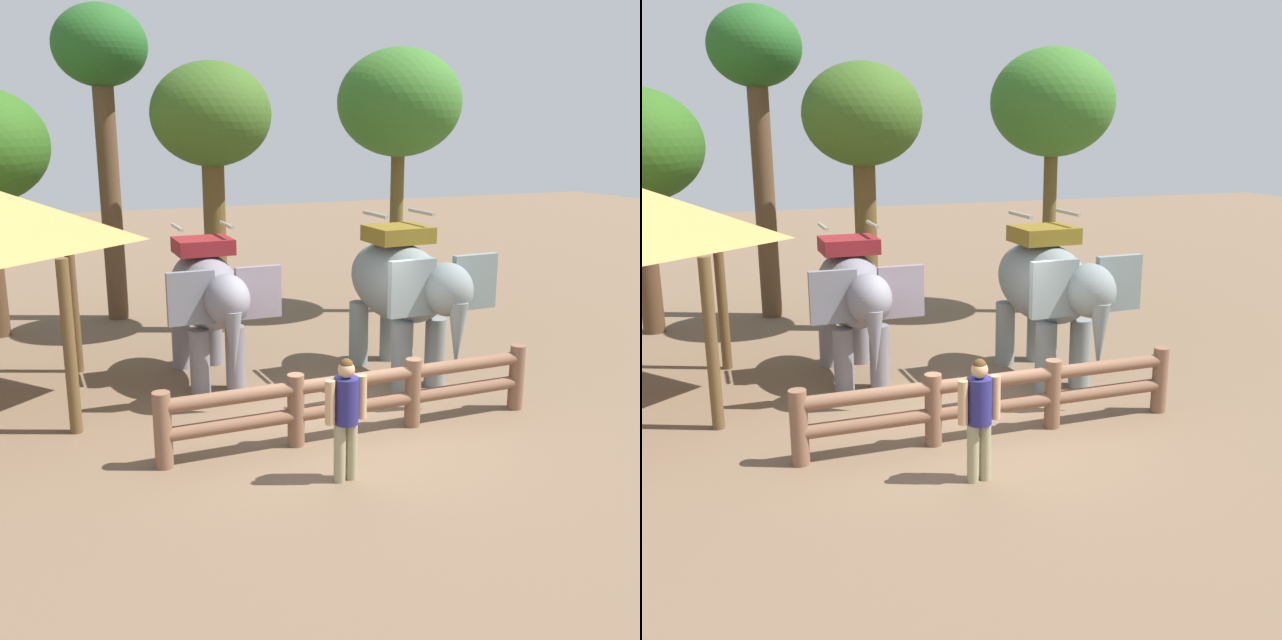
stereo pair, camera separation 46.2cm
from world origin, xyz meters
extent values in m
plane|color=brown|center=(0.00, 0.00, 0.00)|extent=(60.00, 60.00, 0.00)
cylinder|color=brown|center=(-2.79, -0.28, 0.53)|extent=(0.24, 0.24, 1.05)
cylinder|color=brown|center=(-0.93, -0.29, 0.53)|extent=(0.24, 0.24, 1.05)
cylinder|color=brown|center=(0.93, -0.29, 0.53)|extent=(0.24, 0.24, 1.05)
cylinder|color=brown|center=(2.79, -0.29, 0.53)|extent=(0.24, 0.24, 1.05)
cylinder|color=brown|center=(0.00, -0.29, 0.45)|extent=(5.59, 0.21, 0.20)
cylinder|color=brown|center=(0.00, -0.29, 0.85)|extent=(5.59, 0.21, 0.20)
cylinder|color=slate|center=(-1.08, 2.25, 0.56)|extent=(0.33, 0.33, 1.11)
cylinder|color=slate|center=(-1.69, 2.26, 0.56)|extent=(0.33, 0.33, 1.11)
cylinder|color=slate|center=(-1.07, 3.76, 0.56)|extent=(0.33, 0.33, 1.11)
cylinder|color=slate|center=(-1.68, 3.76, 0.56)|extent=(0.33, 0.33, 1.11)
ellipsoid|color=slate|center=(-1.38, 3.01, 1.60)|extent=(1.12, 2.51, 1.30)
ellipsoid|color=slate|center=(-1.38, 1.52, 1.76)|extent=(0.71, 0.84, 0.79)
cube|color=slate|center=(-0.84, 1.63, 1.81)|extent=(0.74, 0.11, 0.84)
cube|color=slate|center=(-1.93, 1.63, 1.81)|extent=(0.74, 0.11, 0.84)
cone|color=slate|center=(-1.39, 1.23, 1.13)|extent=(0.30, 0.30, 1.02)
cube|color=maroon|center=(-1.38, 3.01, 2.38)|extent=(0.95, 0.84, 0.26)
cylinder|color=#A59E8C|center=(-0.95, 3.01, 2.72)|extent=(0.07, 0.75, 0.07)
cylinder|color=#A59E8C|center=(-1.81, 3.01, 2.72)|extent=(0.07, 0.75, 0.07)
cylinder|color=slate|center=(2.17, 1.15, 0.60)|extent=(0.36, 0.36, 1.19)
cylinder|color=slate|center=(1.51, 1.13, 0.60)|extent=(0.36, 0.36, 1.19)
cylinder|color=slate|center=(2.11, 2.77, 0.60)|extent=(0.36, 0.36, 1.19)
cylinder|color=slate|center=(1.46, 2.74, 0.60)|extent=(0.36, 0.36, 1.19)
ellipsoid|color=slate|center=(1.81, 1.95, 1.72)|extent=(1.28, 2.72, 1.39)
ellipsoid|color=slate|center=(1.86, 0.36, 1.89)|extent=(0.79, 0.92, 0.85)
cube|color=slate|center=(2.44, 0.49, 1.94)|extent=(0.80, 0.14, 0.90)
cube|color=slate|center=(1.28, 0.45, 1.94)|extent=(0.80, 0.14, 0.90)
cone|color=slate|center=(1.87, 0.05, 1.21)|extent=(0.32, 0.32, 1.09)
cube|color=brown|center=(1.81, 1.95, 2.55)|extent=(1.04, 0.93, 0.28)
cylinder|color=#A59E8C|center=(2.27, 1.96, 2.91)|extent=(0.10, 0.81, 0.07)
cylinder|color=#A59E8C|center=(1.36, 1.93, 2.91)|extent=(0.10, 0.81, 0.07)
cylinder|color=gray|center=(-0.64, -1.52, 0.39)|extent=(0.15, 0.15, 0.78)
cylinder|color=gray|center=(-0.81, -1.53, 0.39)|extent=(0.15, 0.15, 0.78)
cylinder|color=navy|center=(-0.72, -1.53, 1.08)|extent=(0.34, 0.34, 0.60)
cylinder|color=tan|center=(-0.50, -1.51, 1.09)|extent=(0.13, 0.13, 0.57)
cylinder|color=tan|center=(-0.95, -1.54, 1.09)|extent=(0.13, 0.13, 0.57)
sphere|color=tan|center=(-0.72, -1.53, 1.48)|extent=(0.22, 0.22, 0.22)
sphere|color=#593819|center=(-0.72, -1.53, 1.54)|extent=(0.17, 0.17, 0.17)
cylinder|color=brown|center=(-3.49, 4.25, 1.30)|extent=(0.18, 0.18, 2.60)
cylinder|color=brown|center=(-3.77, 1.36, 1.30)|extent=(0.18, 0.18, 2.60)
cylinder|color=brown|center=(-2.27, 7.95, 2.72)|extent=(0.46, 0.46, 5.45)
ellipsoid|color=#22551F|center=(-2.27, 7.95, 6.00)|extent=(2.02, 2.02, 1.72)
cylinder|color=brown|center=(-0.38, 6.04, 1.95)|extent=(0.47, 0.47, 3.90)
ellipsoid|color=#34571C|center=(-0.38, 6.04, 4.58)|extent=(2.48, 2.48, 2.10)
cylinder|color=brown|center=(3.99, 6.11, 2.04)|extent=(0.31, 0.31, 4.07)
ellipsoid|color=#326723|center=(3.99, 6.11, 4.84)|extent=(2.82, 2.82, 2.39)
camera|label=1|loc=(-4.35, -9.52, 4.45)|focal=42.19mm
camera|label=2|loc=(-3.92, -9.69, 4.45)|focal=42.19mm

